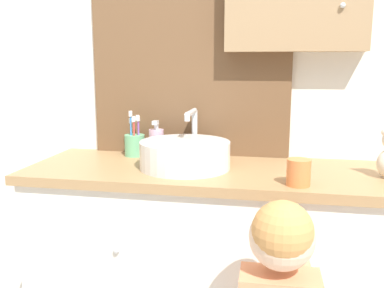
{
  "coord_description": "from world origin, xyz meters",
  "views": [
    {
      "loc": [
        0.19,
        -1.2,
        1.27
      ],
      "look_at": [
        -0.1,
        0.3,
        0.98
      ],
      "focal_mm": 40.0,
      "sensor_mm": 36.0,
      "label": 1
    }
  ],
  "objects_px": {
    "toothbrush_holder": "(135,144)",
    "drinking_cup": "(299,172)",
    "sink_basin": "(186,154)",
    "soap_dispenser": "(156,143)"
  },
  "relations": [
    {
      "from": "soap_dispenser",
      "to": "drinking_cup",
      "type": "height_order",
      "value": "soap_dispenser"
    },
    {
      "from": "toothbrush_holder",
      "to": "sink_basin",
      "type": "bearing_deg",
      "value": -32.47
    },
    {
      "from": "toothbrush_holder",
      "to": "drinking_cup",
      "type": "xyz_separation_m",
      "value": [
        0.66,
        -0.33,
        -0.01
      ]
    },
    {
      "from": "sink_basin",
      "to": "drinking_cup",
      "type": "xyz_separation_m",
      "value": [
        0.41,
        -0.17,
        -0.01
      ]
    },
    {
      "from": "sink_basin",
      "to": "drinking_cup",
      "type": "bearing_deg",
      "value": -22.19
    },
    {
      "from": "toothbrush_holder",
      "to": "soap_dispenser",
      "type": "distance_m",
      "value": 0.1
    },
    {
      "from": "sink_basin",
      "to": "drinking_cup",
      "type": "height_order",
      "value": "sink_basin"
    },
    {
      "from": "drinking_cup",
      "to": "sink_basin",
      "type": "bearing_deg",
      "value": 157.81
    },
    {
      "from": "soap_dispenser",
      "to": "drinking_cup",
      "type": "bearing_deg",
      "value": -29.48
    },
    {
      "from": "sink_basin",
      "to": "soap_dispenser",
      "type": "xyz_separation_m",
      "value": [
        -0.16,
        0.15,
        0.01
      ]
    }
  ]
}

